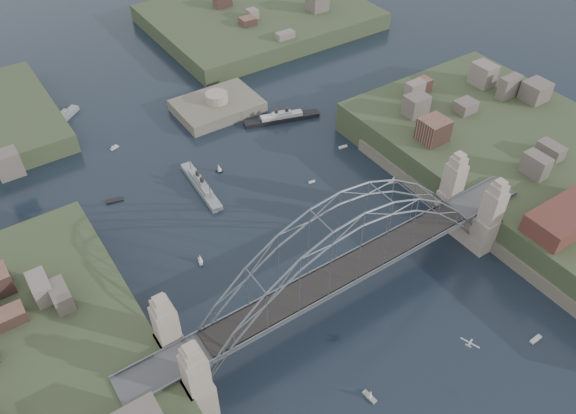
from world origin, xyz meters
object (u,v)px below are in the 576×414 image
Objects in this scene: fort_island at (218,112)px; naval_cruiser_near at (201,185)px; wharf_shed at (572,214)px; ocean_liner at (282,118)px; naval_cruiser_far at (58,122)px; bridge at (347,256)px.

fort_island is 1.19× the size of naval_cruiser_near.
ocean_liner is at bearing 106.03° from wharf_shed.
wharf_shed is 77.23m from naval_cruiser_near.
ocean_liner is (30.60, 12.91, -0.08)m from naval_cruiser_near.
naval_cruiser_far is at bearing 155.19° from fort_island.
ocean_liner is at bearing 67.11° from bridge.
ocean_liner is (11.79, -13.65, 1.11)m from fort_island.
naval_cruiser_far is at bearing 106.48° from bridge.
fort_island is at bearing 130.83° from ocean_liner.
fort_island is 41.75m from naval_cruiser_far.
naval_cruiser_far is (-25.88, 87.52, -11.49)m from bridge.
naval_cruiser_near is 0.92× the size of ocean_liner.
fort_island is at bearing 80.27° from bridge.
wharf_shed reaches higher than ocean_liner.
naval_cruiser_near is at bearing -157.13° from ocean_liner.
bridge is 62.25m from ocean_liner.
bridge is 45.45m from naval_cruiser_near.
naval_cruiser_near is 33.21m from ocean_liner.
fort_island is 1.60× the size of naval_cruiser_far.
bridge is 6.11× the size of naval_cruiser_far.
wharf_shed is 0.99× the size of ocean_liner.
bridge reaches higher than fort_island.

